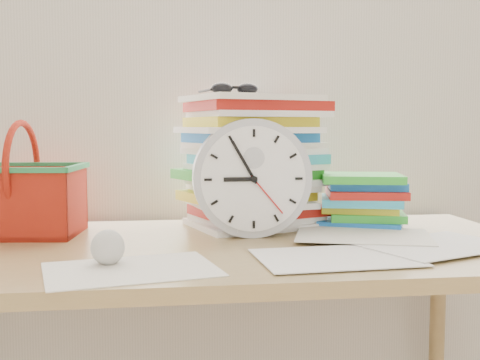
{
  "coord_description": "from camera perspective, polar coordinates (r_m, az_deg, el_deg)",
  "views": [
    {
      "loc": [
        -0.14,
        0.3,
        1.01
      ],
      "look_at": [
        0.03,
        1.6,
        0.89
      ],
      "focal_mm": 45.0,
      "sensor_mm": 36.0,
      "label": 1
    }
  ],
  "objects": [
    {
      "name": "curtain",
      "position": [
        1.71,
        -2.92,
        14.97
      ],
      "size": [
        2.4,
        0.01,
        2.5
      ],
      "primitive_type": "cube",
      "color": "beige",
      "rests_on": "room_shell"
    },
    {
      "name": "clock",
      "position": [
        1.4,
        1.12,
        0.2
      ],
      "size": [
        0.28,
        0.06,
        0.28
      ],
      "primitive_type": "cylinder",
      "rotation": [
        1.57,
        0.0,
        0.0
      ],
      "color": "#B2B5BA",
      "rests_on": "desk"
    },
    {
      "name": "scattered_papers",
      "position": [
        1.33,
        -1.41,
        -5.77
      ],
      "size": [
        1.26,
        0.42,
        0.02
      ],
      "primitive_type": null,
      "color": "white",
      "rests_on": "desk"
    },
    {
      "name": "sunglasses",
      "position": [
        1.5,
        -0.5,
        8.65
      ],
      "size": [
        0.16,
        0.14,
        0.03
      ],
      "primitive_type": null,
      "rotation": [
        0.0,
        0.0,
        0.21
      ],
      "color": "black",
      "rests_on": "paper_stack"
    },
    {
      "name": "desk",
      "position": [
        1.35,
        -1.4,
        -9.14
      ],
      "size": [
        1.4,
        0.7,
        0.75
      ],
      "color": "olive",
      "rests_on": "ground"
    },
    {
      "name": "book_stack",
      "position": [
        1.56,
        11.72,
        -1.92
      ],
      "size": [
        0.28,
        0.24,
        0.14
      ],
      "primitive_type": null,
      "rotation": [
        0.0,
        0.0,
        -0.29
      ],
      "color": "white",
      "rests_on": "desk"
    },
    {
      "name": "basket",
      "position": [
        1.51,
        -19.9,
        0.07
      ],
      "size": [
        0.29,
        0.24,
        0.27
      ],
      "primitive_type": null,
      "rotation": [
        0.0,
        0.0,
        -0.12
      ],
      "color": "red",
      "rests_on": "desk"
    },
    {
      "name": "crumpled_ball",
      "position": [
        1.15,
        -12.46,
        -6.22
      ],
      "size": [
        0.07,
        0.07,
        0.07
      ],
      "primitive_type": "sphere",
      "color": "silver",
      "rests_on": "desk"
    },
    {
      "name": "paper_stack",
      "position": [
        1.54,
        1.16,
        1.76
      ],
      "size": [
        0.41,
        0.37,
        0.33
      ],
      "primitive_type": null,
      "rotation": [
        0.0,
        0.0,
        0.33
      ],
      "color": "white",
      "rests_on": "desk"
    }
  ]
}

